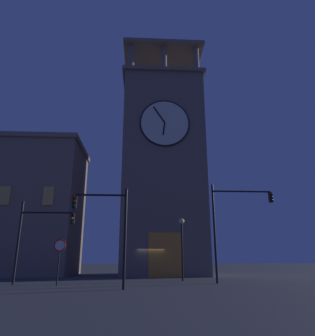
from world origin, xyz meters
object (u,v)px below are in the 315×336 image
Objects in this scene: clocktower at (162,170)px; no_horn_sign at (60,249)px; traffic_signal_near at (38,230)px; street_lamp at (182,236)px; traffic_signal_far at (108,221)px; traffic_signal_mid at (232,216)px.

clocktower reaches higher than no_horn_sign.
no_horn_sign is (-1.88, 1.18, -1.30)m from traffic_signal_near.
clocktower is 10.07× the size of no_horn_sign.
street_lamp is at bearing 95.67° from clocktower.
traffic_signal_far is 1.97× the size of no_horn_sign.
traffic_signal_near is 2.57m from no_horn_sign.
traffic_signal_near is 1.94× the size of no_horn_sign.
clocktower is 5.20× the size of traffic_signal_near.
traffic_signal_far is 4.46m from no_horn_sign.
traffic_signal_near is 1.16× the size of street_lamp.
traffic_signal_far reaches higher than traffic_signal_near.
no_horn_sign is (11.74, 1.46, -2.38)m from traffic_signal_mid.
clocktower reaches higher than street_lamp.
clocktower is 18.02m from traffic_signal_far.
no_horn_sign is (7.48, 13.11, -9.13)m from clocktower.
traffic_signal_mid is 1.46× the size of street_lamp.
traffic_signal_mid is 12.07m from no_horn_sign.
clocktower reaches higher than traffic_signal_mid.
street_lamp is at bearing -164.74° from traffic_signal_near.
traffic_signal_near is (9.35, 11.93, -7.83)m from clocktower.
traffic_signal_mid reaches higher than street_lamp.
traffic_signal_mid is (-4.27, 11.65, -6.74)m from clocktower.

